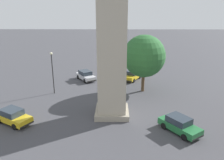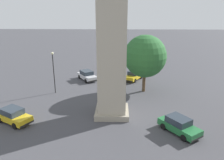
{
  "view_description": "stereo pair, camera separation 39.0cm",
  "coord_description": "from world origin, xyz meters",
  "px_view_note": "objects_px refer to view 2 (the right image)",
  "views": [
    {
      "loc": [
        22.7,
        0.31,
        11.45
      ],
      "look_at": [
        0.0,
        0.0,
        4.03
      ],
      "focal_mm": 35.96,
      "sensor_mm": 36.0,
      "label": 1
    },
    {
      "loc": [
        22.69,
        0.7,
        11.45
      ],
      "look_at": [
        0.0,
        0.0,
        4.03
      ],
      "focal_mm": 35.96,
      "sensor_mm": 36.0,
      "label": 2
    }
  ],
  "objects_px": {
    "car_silver_kerb": "(134,75)",
    "car_white_side": "(87,75)",
    "pedestrian": "(109,86)",
    "car_blue_kerb": "(179,125)",
    "tree": "(145,56)",
    "car_red_corner": "(13,115)",
    "lamp_post": "(53,67)"
  },
  "relations": [
    {
      "from": "car_blue_kerb",
      "to": "car_red_corner",
      "type": "xyz_separation_m",
      "value": [
        -1.49,
        -16.65,
        0.0
      ]
    },
    {
      "from": "car_white_side",
      "to": "car_silver_kerb",
      "type": "bearing_deg",
      "value": 92.15
    },
    {
      "from": "car_white_side",
      "to": "car_red_corner",
      "type": "bearing_deg",
      "value": -21.39
    },
    {
      "from": "car_white_side",
      "to": "tree",
      "type": "distance_m",
      "value": 10.96
    },
    {
      "from": "pedestrian",
      "to": "car_red_corner",
      "type": "bearing_deg",
      "value": -47.46
    },
    {
      "from": "car_silver_kerb",
      "to": "car_white_side",
      "type": "distance_m",
      "value": 7.72
    },
    {
      "from": "car_blue_kerb",
      "to": "car_red_corner",
      "type": "bearing_deg",
      "value": -95.12
    },
    {
      "from": "car_red_corner",
      "to": "pedestrian",
      "type": "height_order",
      "value": "pedestrian"
    },
    {
      "from": "pedestrian",
      "to": "car_silver_kerb",
      "type": "bearing_deg",
      "value": 147.26
    },
    {
      "from": "car_white_side",
      "to": "pedestrian",
      "type": "relative_size",
      "value": 2.58
    },
    {
      "from": "car_blue_kerb",
      "to": "car_silver_kerb",
      "type": "bearing_deg",
      "value": -168.63
    },
    {
      "from": "car_red_corner",
      "to": "lamp_post",
      "type": "relative_size",
      "value": 0.76
    },
    {
      "from": "car_red_corner",
      "to": "tree",
      "type": "xyz_separation_m",
      "value": [
        -9.49,
        14.43,
        4.3
      ]
    },
    {
      "from": "car_blue_kerb",
      "to": "car_red_corner",
      "type": "distance_m",
      "value": 16.72
    },
    {
      "from": "tree",
      "to": "car_silver_kerb",
      "type": "bearing_deg",
      "value": -168.71
    },
    {
      "from": "car_blue_kerb",
      "to": "tree",
      "type": "height_order",
      "value": "tree"
    },
    {
      "from": "car_white_side",
      "to": "tree",
      "type": "height_order",
      "value": "tree"
    },
    {
      "from": "car_red_corner",
      "to": "car_blue_kerb",
      "type": "bearing_deg",
      "value": 84.88
    },
    {
      "from": "car_silver_kerb",
      "to": "car_white_side",
      "type": "xyz_separation_m",
      "value": [
        0.29,
        -7.71,
        0.0
      ]
    },
    {
      "from": "pedestrian",
      "to": "car_white_side",
      "type": "bearing_deg",
      "value": -146.58
    },
    {
      "from": "car_red_corner",
      "to": "lamp_post",
      "type": "height_order",
      "value": "lamp_post"
    },
    {
      "from": "car_blue_kerb",
      "to": "tree",
      "type": "distance_m",
      "value": 12.0
    },
    {
      "from": "car_white_side",
      "to": "pedestrian",
      "type": "bearing_deg",
      "value": 33.42
    },
    {
      "from": "pedestrian",
      "to": "tree",
      "type": "distance_m",
      "value": 6.45
    },
    {
      "from": "car_blue_kerb",
      "to": "car_red_corner",
      "type": "relative_size",
      "value": 0.98
    },
    {
      "from": "car_silver_kerb",
      "to": "tree",
      "type": "relative_size",
      "value": 0.56
    },
    {
      "from": "car_silver_kerb",
      "to": "car_white_side",
      "type": "height_order",
      "value": "same"
    },
    {
      "from": "car_silver_kerb",
      "to": "car_white_side",
      "type": "relative_size",
      "value": 1.01
    },
    {
      "from": "car_blue_kerb",
      "to": "car_white_side",
      "type": "xyz_separation_m",
      "value": [
        -15.97,
        -10.98,
        0.0
      ]
    },
    {
      "from": "tree",
      "to": "car_white_side",
      "type": "bearing_deg",
      "value": -119.63
    },
    {
      "from": "car_red_corner",
      "to": "lamp_post",
      "type": "distance_m",
      "value": 9.21
    },
    {
      "from": "car_blue_kerb",
      "to": "tree",
      "type": "relative_size",
      "value": 0.54
    }
  ]
}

